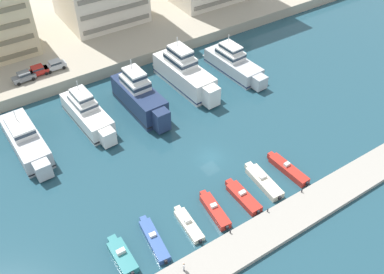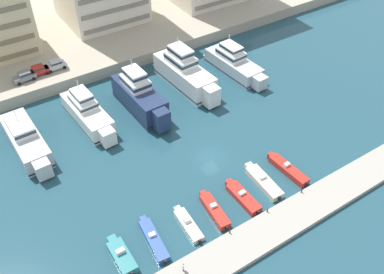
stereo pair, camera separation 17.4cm
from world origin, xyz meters
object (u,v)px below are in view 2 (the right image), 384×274
at_px(yacht_white_center_left, 185,73).
at_px(yacht_silver_center, 234,63).
at_px(yacht_navy_mid_left, 140,97).
at_px(motorboat_red_center, 243,197).
at_px(yacht_white_left, 88,113).
at_px(car_silver_mid_left, 55,65).
at_px(car_red_left, 38,70).
at_px(pedestrian_near_edge, 183,266).
at_px(yacht_silver_far_left, 26,140).
at_px(motorboat_teal_far_left, 122,256).
at_px(car_grey_far_left, 24,76).
at_px(motorboat_red_mid_right, 288,169).
at_px(motorboat_blue_left, 153,239).
at_px(motorboat_cream_center_right, 263,181).
at_px(motorboat_red_center_left, 214,210).
at_px(motorboat_cream_mid_left, 188,224).

relative_size(yacht_white_center_left, yacht_silver_center, 1.09).
relative_size(yacht_navy_mid_left, motorboat_red_center, 2.20).
relative_size(yacht_white_left, car_silver_mid_left, 3.72).
xyz_separation_m(yacht_white_left, car_red_left, (-3.22, 15.23, 1.27)).
bearing_deg(pedestrian_near_edge, yacht_silver_far_left, 105.60).
relative_size(motorboat_teal_far_left, car_silver_mid_left, 1.53).
bearing_deg(car_grey_far_left, yacht_navy_mid_left, -47.48).
xyz_separation_m(yacht_white_left, motorboat_red_mid_right, (20.35, -27.14, -1.52)).
relative_size(yacht_white_left, yacht_white_center_left, 0.88).
relative_size(yacht_navy_mid_left, motorboat_red_mid_right, 1.96).
height_order(yacht_silver_far_left, car_grey_far_left, yacht_silver_far_left).
bearing_deg(yacht_white_left, car_grey_far_left, 111.83).
bearing_deg(motorboat_red_mid_right, yacht_white_center_left, 91.69).
height_order(motorboat_blue_left, motorboat_red_center, motorboat_red_center).
bearing_deg(yacht_navy_mid_left, motorboat_cream_center_right, -75.36).
bearing_deg(motorboat_teal_far_left, yacht_white_left, 75.32).
height_order(yacht_silver_center, motorboat_blue_left, yacht_silver_center).
height_order(yacht_silver_center, car_silver_mid_left, yacht_silver_center).
xyz_separation_m(yacht_white_left, motorboat_cream_center_right, (15.72, -27.00, -1.56)).
height_order(motorboat_teal_far_left, motorboat_red_center_left, motorboat_teal_far_left).
bearing_deg(motorboat_cream_mid_left, motorboat_blue_left, 175.35).
distance_m(car_grey_far_left, car_silver_mid_left, 6.09).
xyz_separation_m(yacht_white_left, yacht_white_center_left, (19.54, 0.31, 0.69)).
relative_size(motorboat_blue_left, car_silver_mid_left, 1.88).
height_order(motorboat_cream_center_right, car_grey_far_left, car_grey_far_left).
height_order(motorboat_red_center_left, car_grey_far_left, car_grey_far_left).
relative_size(yacht_white_left, motorboat_blue_left, 1.98).
bearing_deg(yacht_white_center_left, yacht_navy_mid_left, -169.36).
xyz_separation_m(motorboat_teal_far_left, car_silver_mid_left, (7.25, 42.30, 2.77)).
height_order(motorboat_red_center_left, motorboat_red_mid_right, motorboat_red_mid_right).
height_order(motorboat_cream_mid_left, motorboat_cream_center_right, motorboat_cream_center_right).
xyz_separation_m(yacht_white_left, car_grey_far_left, (-5.88, 14.68, 1.27)).
relative_size(yacht_navy_mid_left, car_red_left, 3.79).
bearing_deg(yacht_silver_center, motorboat_cream_center_right, -118.85).
distance_m(yacht_silver_center, motorboat_red_center, 32.58).
bearing_deg(car_silver_mid_left, motorboat_teal_far_left, -99.72).
relative_size(yacht_white_center_left, motorboat_red_mid_right, 2.19).
height_order(car_grey_far_left, car_silver_mid_left, same).
bearing_deg(motorboat_red_center, car_red_left, 108.82).
xyz_separation_m(yacht_silver_center, motorboat_red_mid_right, (-9.69, -26.14, -1.43)).
xyz_separation_m(yacht_silver_far_left, car_silver_mid_left, (10.87, 16.25, 1.45)).
bearing_deg(motorboat_red_mid_right, motorboat_cream_mid_left, -179.24).
height_order(motorboat_cream_mid_left, motorboat_red_center_left, motorboat_red_center_left).
xyz_separation_m(yacht_white_left, motorboat_teal_far_left, (-7.07, -26.99, -1.50)).
xyz_separation_m(motorboat_red_mid_right, car_grey_far_left, (-26.23, 41.82, 2.79)).
xyz_separation_m(motorboat_red_center, car_silver_mid_left, (-11.23, 42.99, 2.85)).
relative_size(yacht_white_left, yacht_silver_center, 0.97).
xyz_separation_m(motorboat_red_center, motorboat_cream_center_right, (4.31, 0.67, 0.02)).
relative_size(motorboat_red_center_left, car_red_left, 1.73).
bearing_deg(yacht_white_center_left, yacht_white_left, -179.09).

